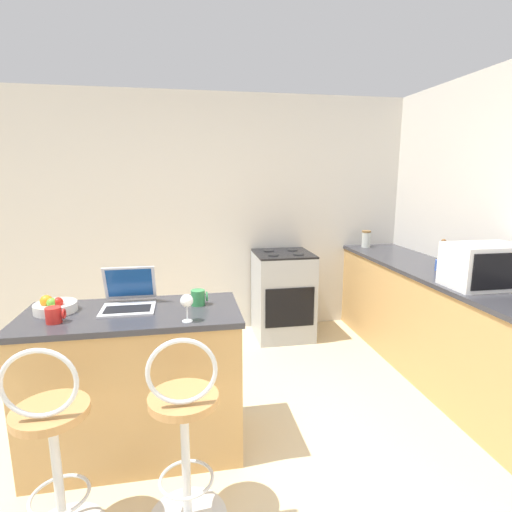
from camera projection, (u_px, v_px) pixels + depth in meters
The scene contains 15 objects.
wall_back at pixel (201, 216), 4.37m from camera, with size 12.00×0.06×2.60m.
breakfast_bar at pixel (136, 382), 2.49m from camera, with size 1.29×0.61×0.93m.
counter_right at pixel (451, 330), 3.33m from camera, with size 0.65×3.17×0.93m.
bar_stool_near at pixel (54, 452), 1.84m from camera, with size 0.40×0.40×1.03m.
bar_stool_far at pixel (185, 437), 1.94m from camera, with size 0.40×0.40×1.03m.
laptop at pixel (129, 297), 2.48m from camera, with size 0.32×0.32×0.25m.
microwave at pixel (484, 266), 2.90m from camera, with size 0.52×0.35×0.32m.
stove_range at pixel (283, 295), 4.34m from camera, with size 0.60×0.61×0.94m.
mug_green at pixel (199, 298), 2.52m from camera, with size 0.11×0.09×0.10m.
pepper_mill at pixel (442, 254), 3.55m from camera, with size 0.06×0.06×0.26m.
wine_glass_short at pixel (187, 302), 2.22m from camera, with size 0.07×0.07×0.16m.
mug_red at pixel (54, 315), 2.21m from camera, with size 0.10×0.09×0.09m.
storage_jar at pixel (366, 239), 4.56m from camera, with size 0.10×0.10×0.19m.
fruit_bowl at pixel (55, 306), 2.39m from camera, with size 0.24×0.24×0.11m.
mug_blue at pixel (440, 265), 3.44m from camera, with size 0.09×0.08×0.09m.
Camera 1 is at (-0.17, -1.74, 1.73)m, focal length 28.00 mm.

